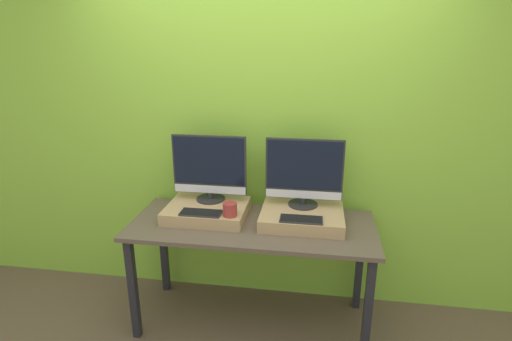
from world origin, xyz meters
name	(u,v)px	position (x,y,z in m)	size (l,w,h in m)	color
wall_back	(261,136)	(0.00, 0.75, 1.30)	(8.00, 0.04, 2.60)	#8CC638
workbench	(252,235)	(0.00, 0.34, 0.70)	(1.65, 0.68, 0.78)	brown
wooden_riser_left	(207,211)	(-0.33, 0.41, 0.83)	(0.55, 0.44, 0.09)	tan
monitor_left	(209,168)	(-0.33, 0.51, 1.11)	(0.53, 0.21, 0.48)	#282828
keyboard_left	(201,213)	(-0.33, 0.26, 0.88)	(0.27, 0.12, 0.01)	#2D2D2D
mug	(230,209)	(-0.13, 0.26, 0.91)	(0.09, 0.09, 0.09)	#9E332D
wooden_riser_right	(302,217)	(0.33, 0.41, 0.83)	(0.55, 0.44, 0.09)	tan
monitor_right	(304,172)	(0.33, 0.51, 1.11)	(0.53, 0.21, 0.48)	#282828
keyboard_right	(301,219)	(0.33, 0.26, 0.88)	(0.27, 0.12, 0.01)	#2D2D2D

